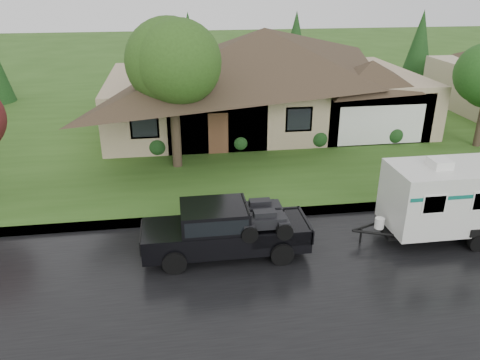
{
  "coord_description": "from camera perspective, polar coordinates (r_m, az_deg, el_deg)",
  "views": [
    {
      "loc": [
        -3.41,
        -13.32,
        8.42
      ],
      "look_at": [
        -1.16,
        2.0,
        1.67
      ],
      "focal_mm": 35.0,
      "sensor_mm": 36.0,
      "label": 1
    }
  ],
  "objects": [
    {
      "name": "curb",
      "position": [
        17.99,
        3.56,
        -4.12
      ],
      "size": [
        140.0,
        0.5,
        0.15
      ],
      "primitive_type": "cube",
      "color": "gray",
      "rests_on": "ground"
    },
    {
      "name": "pickup_truck",
      "position": [
        15.19,
        -2.15,
        -5.9
      ],
      "size": [
        5.33,
        2.02,
        1.78
      ],
      "color": "black",
      "rests_on": "ground"
    },
    {
      "name": "house_main",
      "position": [
        28.17,
        3.56,
        13.65
      ],
      "size": [
        19.44,
        10.8,
        6.9
      ],
      "color": "tan",
      "rests_on": "lawn"
    },
    {
      "name": "tree_left_green",
      "position": [
        21.2,
        -8.28,
        13.48
      ],
      "size": [
        4.04,
        4.04,
        6.69
      ],
      "color": "#382B1E",
      "rests_on": "lawn"
    },
    {
      "name": "travel_trailer",
      "position": [
        17.98,
        26.92,
        -1.56
      ],
      "size": [
        6.57,
        2.31,
        2.95
      ],
      "color": "silver",
      "rests_on": "ground"
    },
    {
      "name": "shrub_row",
      "position": [
        24.52,
        4.86,
        5.01
      ],
      "size": [
        13.6,
        1.0,
        1.0
      ],
      "color": "#143814",
      "rests_on": "lawn"
    },
    {
      "name": "ground",
      "position": [
        16.13,
        5.18,
        -8.02
      ],
      "size": [
        140.0,
        140.0,
        0.0
      ],
      "primitive_type": "plane",
      "color": "#2E5219",
      "rests_on": "ground"
    },
    {
      "name": "road",
      "position": [
        14.51,
        7.01,
        -12.08
      ],
      "size": [
        140.0,
        8.0,
        0.01
      ],
      "primitive_type": "cube",
      "color": "black",
      "rests_on": "ground"
    },
    {
      "name": "lawn",
      "position": [
        29.72,
        -1.43,
        7.25
      ],
      "size": [
        140.0,
        26.0,
        0.15
      ],
      "primitive_type": "cube",
      "color": "#2E5219",
      "rests_on": "ground"
    }
  ]
}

